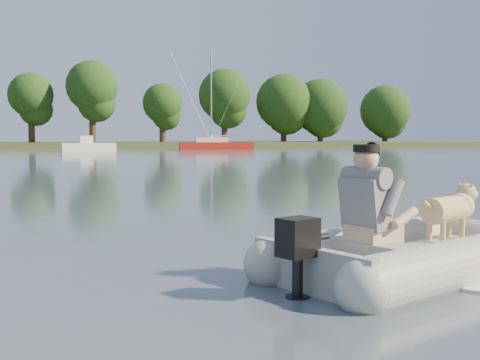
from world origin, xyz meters
name	(u,v)px	position (x,y,z in m)	size (l,w,h in m)	color
water	(312,267)	(0.00, 0.00, 0.00)	(160.00, 160.00, 0.00)	#505E6C
shore_bank	(56,146)	(0.00, 62.00, 0.25)	(160.00, 12.00, 0.70)	#47512D
treeline	(111,99)	(5.75, 61.07, 5.30)	(84.66, 7.35, 9.27)	#332316
dinghy	(415,213)	(0.88, -0.47, 0.57)	(4.67, 3.66, 1.33)	#A2A29D
man	(367,199)	(0.23, -0.65, 0.74)	(0.69, 0.60, 1.03)	slate
dog	(446,214)	(1.45, -0.22, 0.50)	(0.89, 0.32, 0.60)	tan
outboard_motor	(298,261)	(-0.62, -1.00, 0.30)	(0.40, 0.28, 0.75)	black
motorboat	(88,141)	(2.03, 46.84, 0.89)	(4.61, 1.77, 1.95)	white
sailboat	(215,145)	(14.24, 50.12, 0.42)	(7.28, 3.34, 9.65)	#AD1E13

